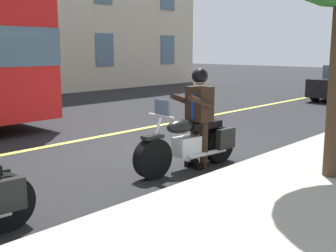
{
  "coord_description": "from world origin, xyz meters",
  "views": [
    {
      "loc": [
        6.48,
        5.86,
        2.06
      ],
      "look_at": [
        1.2,
        1.0,
        0.75
      ],
      "focal_mm": 45.52,
      "sensor_mm": 36.0,
      "label": 1
    }
  ],
  "objects": [
    {
      "name": "lane_center_stripe",
      "position": [
        0.0,
        -2.0,
        0.01
      ],
      "size": [
        60.0,
        0.16,
        0.01
      ],
      "primitive_type": "cube",
      "color": "#E5DB4C",
      "rests_on": "ground_plane"
    },
    {
      "name": "motorcycle_main",
      "position": [
        0.95,
        1.31,
        0.45
      ],
      "size": [
        2.22,
        0.74,
        1.26
      ],
      "color": "black",
      "rests_on": "ground_plane"
    },
    {
      "name": "ground_plane",
      "position": [
        0.0,
        0.0,
        0.0
      ],
      "size": [
        80.0,
        80.0,
        0.0
      ],
      "primitive_type": "plane",
      "color": "black"
    },
    {
      "name": "rider_main",
      "position": [
        0.76,
        1.33,
        1.04
      ],
      "size": [
        0.66,
        0.59,
        1.74
      ],
      "color": "black",
      "rests_on": "ground_plane"
    }
  ]
}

